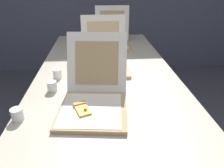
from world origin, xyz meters
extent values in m
cube|color=#BCB29E|center=(0.00, 0.65, 0.74)|extent=(0.98, 2.36, 0.03)
cylinder|color=gray|center=(-0.42, 1.76, 0.36)|extent=(0.04, 0.04, 0.72)
cylinder|color=gray|center=(0.42, 1.76, 0.36)|extent=(0.04, 0.04, 0.72)
cube|color=tan|center=(-0.09, 0.28, 0.77)|extent=(0.38, 0.38, 0.02)
cube|color=silver|center=(-0.10, 0.28, 0.78)|extent=(0.33, 0.33, 0.00)
cube|color=white|center=(-0.06, 0.51, 0.93)|extent=(0.35, 0.17, 0.32)
cube|color=tan|center=(-0.06, 0.51, 0.93)|extent=(0.25, 0.12, 0.23)
cube|color=#E5B74C|center=(-0.14, 0.27, 0.78)|extent=(0.09, 0.12, 0.01)
cube|color=tan|center=(-0.16, 0.32, 0.79)|extent=(0.07, 0.04, 0.02)
sphere|color=orange|center=(-0.13, 0.26, 0.79)|extent=(0.02, 0.02, 0.02)
cube|color=tan|center=(-0.01, 0.81, 0.77)|extent=(0.34, 0.34, 0.02)
cube|color=silver|center=(0.00, 0.82, 0.78)|extent=(0.29, 0.29, 0.00)
cube|color=white|center=(-0.01, 1.01, 0.94)|extent=(0.34, 0.06, 0.34)
cube|color=tan|center=(-0.01, 1.01, 0.94)|extent=(0.25, 0.04, 0.24)
cube|color=#EAC156|center=(-0.05, 0.77, 0.78)|extent=(0.10, 0.14, 0.01)
cube|color=tan|center=(-0.07, 0.83, 0.79)|extent=(0.07, 0.04, 0.02)
sphere|color=#2D6628|center=(-0.06, 0.74, 0.79)|extent=(0.02, 0.02, 0.02)
cube|color=tan|center=(0.10, 1.37, 0.77)|extent=(0.35, 0.35, 0.02)
cube|color=silver|center=(0.10, 1.38, 0.78)|extent=(0.29, 0.29, 0.00)
cube|color=white|center=(0.10, 1.55, 0.95)|extent=(0.34, 0.04, 0.34)
cube|color=tan|center=(0.10, 1.55, 0.95)|extent=(0.25, 0.02, 0.25)
cube|color=#E0B266|center=(0.08, 1.37, 0.78)|extent=(0.11, 0.14, 0.01)
cube|color=tan|center=(0.05, 1.42, 0.79)|extent=(0.06, 0.05, 0.02)
sphere|color=red|center=(0.08, 1.34, 0.79)|extent=(0.02, 0.02, 0.02)
sphere|color=orange|center=(0.09, 1.35, 0.79)|extent=(0.02, 0.02, 0.02)
cylinder|color=white|center=(-0.34, 0.53, 0.79)|extent=(0.06, 0.06, 0.06)
cylinder|color=white|center=(-0.45, 0.25, 0.79)|extent=(0.06, 0.06, 0.06)
cylinder|color=white|center=(-0.33, 0.71, 0.79)|extent=(0.06, 0.06, 0.06)
cylinder|color=white|center=(-0.25, 1.05, 0.79)|extent=(0.06, 0.06, 0.06)
camera|label=1|loc=(-0.06, -0.58, 1.37)|focal=32.90mm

